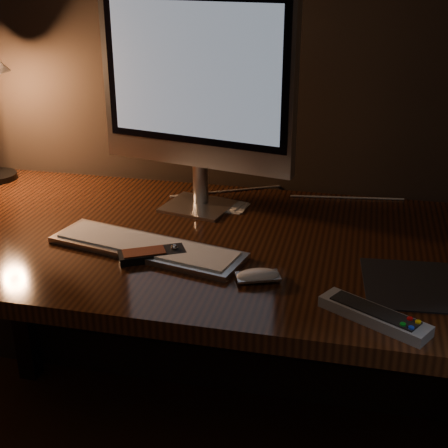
% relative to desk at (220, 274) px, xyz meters
% --- Properties ---
extents(desk, '(1.60, 0.75, 0.75)m').
position_rel_desk_xyz_m(desk, '(0.00, 0.00, 0.00)').
color(desk, '#371B0C').
rests_on(desk, ground).
extents(monitor, '(0.51, 0.18, 0.55)m').
position_rel_desk_xyz_m(monitor, '(-0.09, 0.11, 0.45)').
color(monitor, silver).
rests_on(monitor, desk).
extents(keyboard, '(0.48, 0.23, 0.02)m').
position_rel_desk_xyz_m(keyboard, '(-0.13, -0.16, 0.14)').
color(keyboard, silver).
rests_on(keyboard, desk).
extents(mousepad, '(0.29, 0.24, 0.00)m').
position_rel_desk_xyz_m(mousepad, '(0.49, -0.20, 0.13)').
color(mousepad, black).
rests_on(mousepad, desk).
extents(mouse, '(0.10, 0.08, 0.02)m').
position_rel_desk_xyz_m(mouse, '(0.14, -0.25, 0.14)').
color(mouse, white).
rests_on(mouse, desk).
extents(media_remote, '(0.15, 0.12, 0.03)m').
position_rel_desk_xyz_m(media_remote, '(-0.11, -0.20, 0.14)').
color(media_remote, black).
rests_on(media_remote, desk).
extents(tv_remote, '(0.21, 0.15, 0.03)m').
position_rel_desk_xyz_m(tv_remote, '(0.37, -0.36, 0.14)').
color(tv_remote, gray).
rests_on(tv_remote, desk).
extents(papers, '(0.13, 0.10, 0.01)m').
position_rel_desk_xyz_m(papers, '(-0.02, 0.14, 0.13)').
color(papers, white).
rests_on(papers, desk).
extents(cable, '(0.62, 0.18, 0.01)m').
position_rel_desk_xyz_m(cable, '(0.13, 0.25, 0.13)').
color(cable, white).
rests_on(cable, desk).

